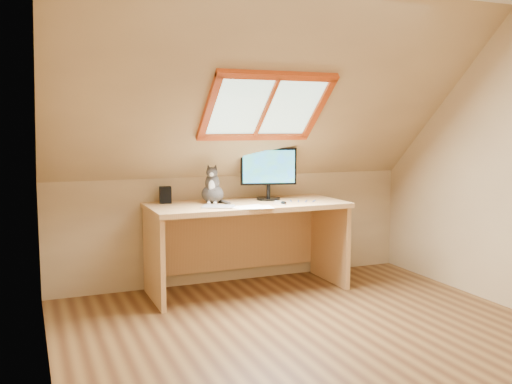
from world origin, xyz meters
name	(u,v)px	position (x,y,z in m)	size (l,w,h in m)	color
ground	(326,344)	(0.00, 0.00, 0.00)	(3.50, 3.50, 0.00)	brown
room_shell	(337,132)	(0.00, -0.09, 1.43)	(3.52, 3.52, 2.41)	tan
desk	(244,228)	(-0.03, 1.45, 0.56)	(1.74, 0.76, 0.79)	tan
monitor	(269,170)	(0.23, 1.50, 1.06)	(0.51, 0.22, 0.47)	black
cat	(212,189)	(-0.32, 1.47, 0.92)	(0.26, 0.28, 0.35)	#4B4643
desk_speaker	(165,195)	(-0.70, 1.63, 0.86)	(0.10, 0.10, 0.15)	black
graphics_tablet	(218,207)	(-0.36, 1.21, 0.80)	(0.26, 0.19, 0.01)	#B2B2B7
mouse	(283,203)	(0.22, 1.17, 0.81)	(0.05, 0.09, 0.03)	black
papers	(257,207)	(-0.05, 1.12, 0.79)	(0.33, 0.27, 0.00)	white
cables	(294,202)	(0.37, 1.26, 0.80)	(0.51, 0.26, 0.01)	silver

